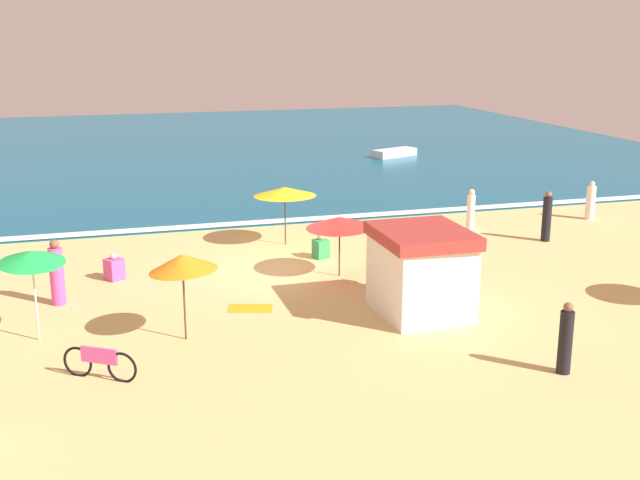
% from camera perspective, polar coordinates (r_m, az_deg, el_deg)
% --- Properties ---
extents(ground_plane, '(60.00, 60.00, 0.00)m').
position_cam_1_polar(ground_plane, '(25.28, -2.61, -2.24)').
color(ground_plane, '#D8B775').
extents(ocean_water, '(60.00, 44.00, 0.10)m').
position_cam_1_polar(ocean_water, '(52.33, -9.90, 6.56)').
color(ocean_water, '#0F567A').
rests_on(ocean_water, ground_plane).
extents(wave_breaker_foam, '(57.00, 0.70, 0.01)m').
position_cam_1_polar(wave_breaker_foam, '(31.20, -5.34, 1.23)').
color(wave_breaker_foam, white).
rests_on(wave_breaker_foam, ocean_water).
extents(lifeguard_cabana, '(2.34, 2.73, 2.36)m').
position_cam_1_polar(lifeguard_cabana, '(21.34, 7.28, -2.23)').
color(lifeguard_cabana, white).
rests_on(lifeguard_cabana, ground_plane).
extents(beach_umbrella_0, '(2.57, 2.56, 1.93)m').
position_cam_1_polar(beach_umbrella_0, '(24.35, 1.42, 1.28)').
color(beach_umbrella_0, '#4C3823').
rests_on(beach_umbrella_0, ground_plane).
extents(beach_umbrella_1, '(2.17, 2.16, 2.25)m').
position_cam_1_polar(beach_umbrella_1, '(19.48, -9.87, -1.61)').
color(beach_umbrella_1, '#4C3823').
rests_on(beach_umbrella_1, ground_plane).
extents(beach_umbrella_2, '(2.84, 2.84, 2.10)m').
position_cam_1_polar(beach_umbrella_2, '(27.97, -2.54, 3.50)').
color(beach_umbrella_2, '#4C3823').
rests_on(beach_umbrella_2, ground_plane).
extents(beach_umbrella_5, '(2.07, 2.08, 2.39)m').
position_cam_1_polar(beach_umbrella_5, '(20.32, -20.06, -1.14)').
color(beach_umbrella_5, silver).
rests_on(beach_umbrella_5, ground_plane).
extents(parked_bicycle, '(1.57, 1.03, 0.76)m').
position_cam_1_polar(parked_bicycle, '(18.22, -15.58, -8.50)').
color(parked_bicycle, black).
rests_on(parked_bicycle, ground_plane).
extents(beachgoer_1, '(0.33, 0.33, 1.66)m').
position_cam_1_polar(beachgoer_1, '(18.52, 17.25, -6.88)').
color(beachgoer_1, black).
rests_on(beachgoer_1, ground_plane).
extents(beachgoer_2, '(0.52, 0.52, 1.57)m').
position_cam_1_polar(beachgoer_2, '(33.81, 18.89, 2.62)').
color(beachgoer_2, white).
rests_on(beachgoer_2, ground_plane).
extents(beachgoer_3, '(0.65, 0.65, 0.86)m').
position_cam_1_polar(beachgoer_3, '(25.12, -14.60, -1.99)').
color(beachgoer_3, '#D84CA5').
rests_on(beachgoer_3, ground_plane).
extents(beachgoer_4, '(0.46, 0.46, 1.84)m').
position_cam_1_polar(beachgoer_4, '(29.78, 16.00, 1.56)').
color(beachgoer_4, black).
rests_on(beachgoer_4, ground_plane).
extents(beachgoer_6, '(0.46, 0.46, 1.87)m').
position_cam_1_polar(beachgoer_6, '(23.18, -18.41, -2.36)').
color(beachgoer_6, '#D84CA5').
rests_on(beachgoer_6, ground_plane).
extents(beachgoer_7, '(0.32, 0.32, 1.60)m').
position_cam_1_polar(beachgoer_7, '(30.79, 10.79, 2.10)').
color(beachgoer_7, white).
rests_on(beachgoer_7, ground_plane).
extents(beachgoer_8, '(0.56, 0.56, 0.86)m').
position_cam_1_polar(beachgoer_8, '(26.60, 0.06, -0.55)').
color(beachgoer_8, green).
rests_on(beachgoer_8, ground_plane).
extents(beach_towel_1, '(1.36, 1.01, 0.01)m').
position_cam_1_polar(beach_towel_1, '(22.01, -5.04, -4.92)').
color(beach_towel_1, orange).
rests_on(beach_towel_1, ground_plane).
extents(small_boat_0, '(2.95, 1.96, 0.44)m').
position_cam_1_polar(small_boat_0, '(47.84, 5.38, 6.28)').
color(small_boat_0, white).
rests_on(small_boat_0, ocean_water).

